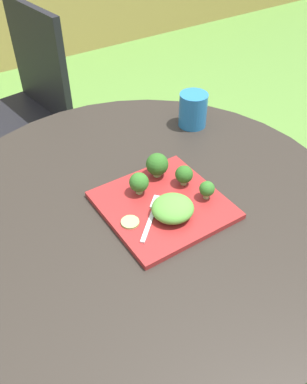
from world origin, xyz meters
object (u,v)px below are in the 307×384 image
at_px(drinking_glass, 193,112).
at_px(fork, 153,213).
at_px(salad_plate, 163,205).
at_px(patio_chair, 23,100).

xyz_separation_m(drinking_glass, fork, (-0.33, -0.28, -0.03)).
bearing_deg(fork, salad_plate, 24.37).
xyz_separation_m(patio_chair, drinking_glass, (0.30, -0.79, 0.23)).
xyz_separation_m(salad_plate, drinking_glass, (0.29, 0.26, 0.04)).
bearing_deg(drinking_glass, salad_plate, -137.89).
height_order(drinking_glass, fork, drinking_glass).
distance_m(patio_chair, drinking_glass, 0.88).
relative_size(drinking_glass, fork, 0.83).
bearing_deg(drinking_glass, fork, -139.75).
relative_size(salad_plate, fork, 2.23).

